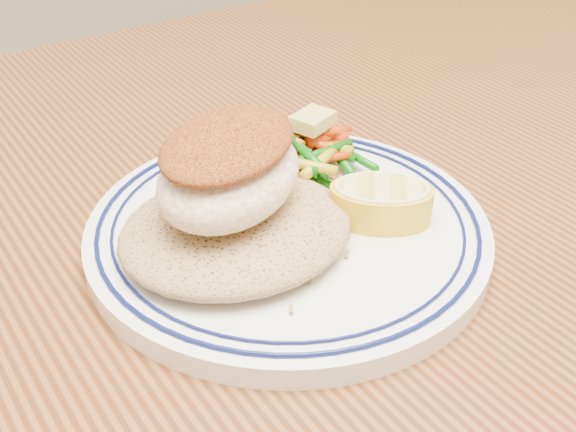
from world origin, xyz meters
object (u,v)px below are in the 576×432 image
at_px(dining_table, 299,350).
at_px(plate, 288,229).
at_px(fish_fillet, 229,168).
at_px(vegetable_pile, 301,152).
at_px(lemon_wedge, 381,201).
at_px(rice_pilaf, 236,225).

relative_size(dining_table, plate, 5.71).
xyz_separation_m(fish_fillet, vegetable_pile, (0.08, 0.05, -0.04)).
relative_size(dining_table, vegetable_pile, 14.75).
height_order(dining_table, vegetable_pile, vegetable_pile).
height_order(vegetable_pile, lemon_wedge, vegetable_pile).
distance_m(rice_pilaf, fish_fillet, 0.04).
xyz_separation_m(plate, rice_pilaf, (-0.04, -0.00, 0.02)).
relative_size(plate, rice_pilaf, 1.77).
distance_m(fish_fillet, vegetable_pile, 0.10).
relative_size(plate, fish_fillet, 1.96).
height_order(plate, rice_pilaf, rice_pilaf).
distance_m(rice_pilaf, lemon_wedge, 0.10).
height_order(dining_table, lemon_wedge, lemon_wedge).
distance_m(dining_table, rice_pilaf, 0.13).
bearing_deg(lemon_wedge, rice_pilaf, 162.25).
bearing_deg(plate, lemon_wedge, -30.88).
distance_m(dining_table, fish_fillet, 0.17).
bearing_deg(dining_table, rice_pilaf, 173.18).
height_order(plate, vegetable_pile, vegetable_pile).
height_order(dining_table, fish_fillet, fish_fillet).
relative_size(fish_fillet, lemon_wedge, 1.55).
relative_size(plate, lemon_wedge, 3.05).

